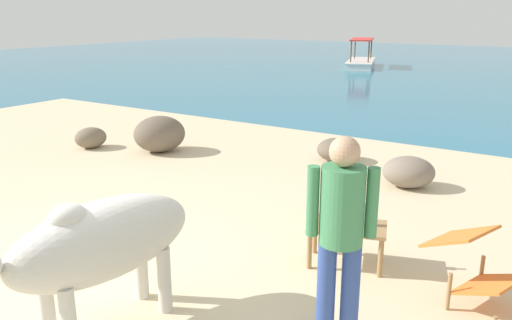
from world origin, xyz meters
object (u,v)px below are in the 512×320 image
deck_chair_near (474,262)px  cow (98,243)px  low_bench_table (347,231)px  person_standing (341,227)px  bottle (362,214)px  boat_white (361,61)px

deck_chair_near → cow: bearing=-121.0°
low_bench_table → person_standing: (0.45, -1.22, 0.59)m
bottle → deck_chair_near: 1.10m
cow → person_standing: (1.63, 0.85, 0.21)m
bottle → boat_white: 20.03m
cow → low_bench_table: cow is taller
boat_white → bottle: bearing=-176.1°
bottle → person_standing: (0.33, -1.29, 0.40)m
bottle → deck_chair_near: (1.08, -0.15, -0.16)m
low_bench_table → boat_white: size_ratio=0.22×
bottle → deck_chair_near: bearing=-7.9°
cow → person_standing: 1.85m
deck_chair_near → person_standing: (-0.75, -1.14, 0.56)m
cow → person_standing: bearing=126.5°
cow → boat_white: size_ratio=0.52×
cow → bottle: size_ratio=6.79×
cow → deck_chair_near: 3.12m
bottle → deck_chair_near: bottle is taller
bottle → boat_white: boat_white is taller
low_bench_table → bottle: bearing=13.4°
low_bench_table → person_standing: person_standing is taller
low_bench_table → deck_chair_near: 1.20m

